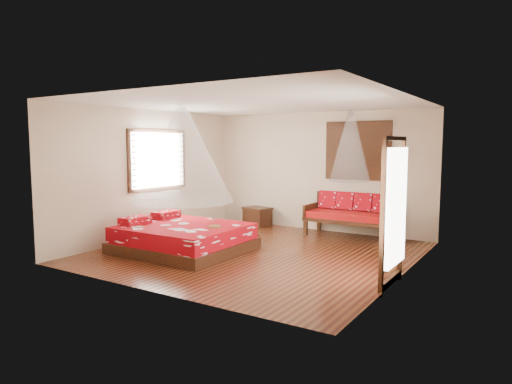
% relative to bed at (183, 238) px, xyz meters
% --- Properties ---
extents(room, '(5.54, 5.54, 2.84)m').
position_rel_bed_xyz_m(room, '(1.28, 0.64, 1.15)').
color(room, '#33110B').
rests_on(room, ground).
extents(bed, '(2.26, 2.05, 0.65)m').
position_rel_bed_xyz_m(bed, '(0.00, 0.00, 0.00)').
color(bed, black).
rests_on(bed, floor).
extents(daybed, '(1.91, 0.85, 0.97)m').
position_rel_bed_xyz_m(daybed, '(2.25, 3.02, 0.27)').
color(daybed, black).
rests_on(daybed, floor).
extents(storage_chest, '(0.76, 0.63, 0.46)m').
position_rel_bed_xyz_m(storage_chest, '(-0.25, 3.09, -0.02)').
color(storage_chest, black).
rests_on(storage_chest, floor).
extents(shutter_panel, '(1.52, 0.06, 1.32)m').
position_rel_bed_xyz_m(shutter_panel, '(2.25, 3.35, 1.65)').
color(shutter_panel, black).
rests_on(shutter_panel, wall_back).
extents(window_left, '(0.10, 1.74, 1.34)m').
position_rel_bed_xyz_m(window_left, '(-1.43, 0.84, 1.45)').
color(window_left, black).
rests_on(window_left, wall_left).
extents(glazed_door, '(0.08, 1.02, 2.16)m').
position_rel_bed_xyz_m(glazed_door, '(4.00, 0.04, 0.82)').
color(glazed_door, black).
rests_on(glazed_door, floor).
extents(wine_tray, '(0.24, 0.24, 0.20)m').
position_rel_bed_xyz_m(wine_tray, '(0.67, 0.13, 0.30)').
color(wine_tray, brown).
rests_on(wine_tray, bed).
extents(mosquito_net_main, '(1.91, 1.91, 1.80)m').
position_rel_bed_xyz_m(mosquito_net_main, '(0.02, 0.00, 1.60)').
color(mosquito_net_main, white).
rests_on(mosquito_net_main, ceiling).
extents(mosquito_net_daybed, '(0.87, 0.87, 1.50)m').
position_rel_bed_xyz_m(mosquito_net_daybed, '(2.25, 2.89, 1.75)').
color(mosquito_net_daybed, white).
rests_on(mosquito_net_daybed, ceiling).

